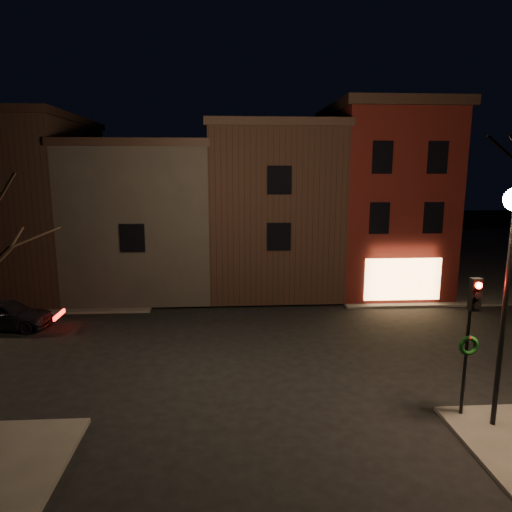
{
  "coord_description": "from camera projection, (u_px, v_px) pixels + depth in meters",
  "views": [
    {
      "loc": [
        -1.05,
        -17.08,
        7.04
      ],
      "look_at": [
        0.2,
        3.05,
        3.2
      ],
      "focal_mm": 32.0,
      "sensor_mm": 36.0,
      "label": 1
    }
  ],
  "objects": [
    {
      "name": "ground",
      "position": [
        256.0,
        349.0,
        18.13
      ],
      "size": [
        120.0,
        120.0,
        0.0
      ],
      "primitive_type": "plane",
      "color": "black",
      "rests_on": "ground"
    },
    {
      "name": "street_lamp_near",
      "position": [
        512.0,
        243.0,
        11.66
      ],
      "size": [
        0.6,
        0.6,
        6.48
      ],
      "color": "black",
      "rests_on": "sidewalk_near_right"
    },
    {
      "name": "parked_car_a",
      "position": [
        5.0,
        314.0,
        20.36
      ],
      "size": [
        4.09,
        1.93,
        1.35
      ],
      "primitive_type": "imported",
      "rotation": [
        0.0,
        0.0,
        1.49
      ],
      "color": "black",
      "rests_on": "ground"
    },
    {
      "name": "row_building_c",
      "position": [
        23.0,
        203.0,
        26.68
      ],
      "size": [
        7.3,
        10.3,
        9.9
      ],
      "color": "black",
      "rests_on": "ground"
    },
    {
      "name": "sidewalk_far_right",
      "position": [
        475.0,
        252.0,
        38.95
      ],
      "size": [
        30.0,
        30.0,
        0.12
      ],
      "primitive_type": "cube",
      "color": "#2D2B28",
      "rests_on": "ground"
    },
    {
      "name": "row_building_b",
      "position": [
        149.0,
        215.0,
        27.27
      ],
      "size": [
        7.8,
        10.3,
        8.4
      ],
      "color": "black",
      "rests_on": "ground"
    },
    {
      "name": "row_building_a",
      "position": [
        270.0,
        206.0,
        27.61
      ],
      "size": [
        7.3,
        10.3,
        9.4
      ],
      "color": "black",
      "rests_on": "ground"
    },
    {
      "name": "traffic_signal",
      "position": [
        471.0,
        326.0,
        12.55
      ],
      "size": [
        0.58,
        0.38,
        4.05
      ],
      "color": "black",
      "rests_on": "sidewalk_near_right"
    },
    {
      "name": "corner_building",
      "position": [
        381.0,
        198.0,
        26.9
      ],
      "size": [
        6.5,
        8.5,
        10.5
      ],
      "color": "#450E0C",
      "rests_on": "ground"
    }
  ]
}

